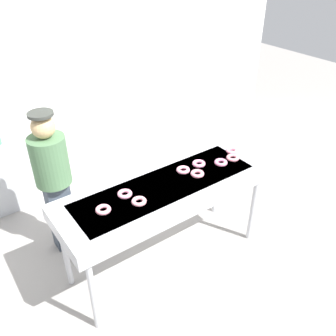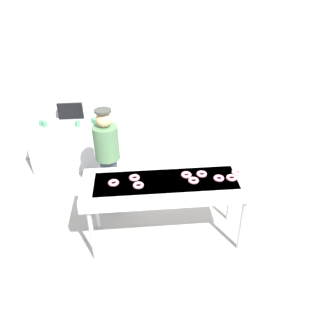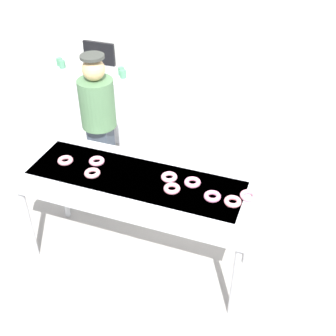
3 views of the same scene
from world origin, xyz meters
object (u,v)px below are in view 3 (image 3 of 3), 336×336
object	(u,v)px
strawberry_donut_3	(192,182)
strawberry_donut_0	(97,161)
paper_cup_1	(62,64)
strawberry_donut_1	(169,177)
strawberry_donut_2	(233,201)
strawberry_donut_4	(65,160)
paper_cup_0	(99,71)
paper_cup_2	(59,62)
strawberry_donut_8	(212,196)
strawberry_donut_6	(172,189)
prep_counter	(95,101)
fryer_conveyor	(136,185)
strawberry_donut_5	(248,196)
paper_cup_3	(123,74)
paper_cup_4	(121,71)
worker_baker	(99,118)
strawberry_donut_7	(92,173)
menu_display	(99,53)

from	to	relation	value
strawberry_donut_3	strawberry_donut_0	bearing A→B (deg)	-179.94
strawberry_donut_0	paper_cup_1	size ratio (longest dim) A/B	1.35
strawberry_donut_1	strawberry_donut_2	size ratio (longest dim) A/B	1.00
paper_cup_1	strawberry_donut_4	bearing A→B (deg)	-57.83
paper_cup_0	paper_cup_2	xyz separation A→B (m)	(-0.64, 0.10, 0.00)
strawberry_donut_0	strawberry_donut_8	bearing A→B (deg)	-6.10
strawberry_donut_6	prep_counter	world-z (taller)	strawberry_donut_6
paper_cup_2	strawberry_donut_4	bearing A→B (deg)	-57.06
strawberry_donut_6	prep_counter	size ratio (longest dim) A/B	0.09
fryer_conveyor	strawberry_donut_5	size ratio (longest dim) A/B	15.89
strawberry_donut_1	strawberry_donut_0	bearing A→B (deg)	-179.84
strawberry_donut_6	paper_cup_3	bearing A→B (deg)	124.03
paper_cup_3	paper_cup_2	bearing A→B (deg)	176.33
fryer_conveyor	strawberry_donut_0	world-z (taller)	strawberry_donut_0
strawberry_donut_8	paper_cup_0	size ratio (longest dim) A/B	1.35
paper_cup_2	paper_cup_4	xyz separation A→B (m)	(0.90, 0.01, 0.00)
strawberry_donut_8	paper_cup_2	world-z (taller)	strawberry_donut_8
strawberry_donut_6	strawberry_donut_2	bearing A→B (deg)	1.45
strawberry_donut_3	strawberry_donut_8	xyz separation A→B (m)	(0.20, -0.12, 0.00)
paper_cup_0	worker_baker	bearing A→B (deg)	-62.52
strawberry_donut_4	paper_cup_4	size ratio (longest dim) A/B	1.35
strawberry_donut_5	strawberry_donut_3	bearing A→B (deg)	178.87
prep_counter	paper_cup_2	bearing A→B (deg)	178.63
strawberry_donut_5	strawberry_donut_1	bearing A→B (deg)	179.14
strawberry_donut_7	worker_baker	world-z (taller)	worker_baker
strawberry_donut_8	worker_baker	distance (m)	1.72
paper_cup_3	paper_cup_4	distance (m)	0.09
strawberry_donut_8	paper_cup_1	size ratio (longest dim) A/B	1.35
strawberry_donut_3	strawberry_donut_6	bearing A→B (deg)	-134.41
strawberry_donut_2	strawberry_donut_4	distance (m)	1.51
strawberry_donut_8	strawberry_donut_7	bearing A→B (deg)	-177.02
strawberry_donut_1	worker_baker	distance (m)	1.32
fryer_conveyor	strawberry_donut_7	xyz separation A→B (m)	(-0.35, -0.09, 0.10)
strawberry_donut_3	prep_counter	distance (m)	2.87
strawberry_donut_4	paper_cup_3	world-z (taller)	strawberry_donut_4
strawberry_donut_0	menu_display	world-z (taller)	menu_display
fryer_conveyor	strawberry_donut_8	world-z (taller)	strawberry_donut_8
strawberry_donut_7	worker_baker	bearing A→B (deg)	114.74
strawberry_donut_7	paper_cup_3	xyz separation A→B (m)	(-0.69, 2.10, -0.09)
strawberry_donut_3	strawberry_donut_8	size ratio (longest dim) A/B	1.00
strawberry_donut_8	prep_counter	distance (m)	3.09
strawberry_donut_6	paper_cup_0	world-z (taller)	strawberry_donut_6
worker_baker	menu_display	distance (m)	1.61
paper_cup_1	strawberry_donut_1	bearing A→B (deg)	-41.17
paper_cup_3	strawberry_donut_0	bearing A→B (deg)	-71.52
strawberry_donut_3	menu_display	world-z (taller)	menu_display
paper_cup_0	paper_cup_4	size ratio (longest dim) A/B	1.00
paper_cup_0	prep_counter	bearing A→B (deg)	150.03
strawberry_donut_8	paper_cup_0	world-z (taller)	strawberry_donut_8
strawberry_donut_1	strawberry_donut_5	world-z (taller)	same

